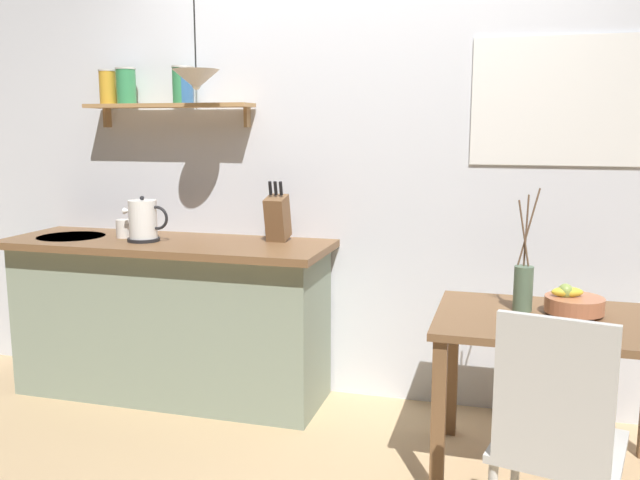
{
  "coord_description": "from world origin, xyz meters",
  "views": [
    {
      "loc": [
        0.82,
        -2.99,
        1.52
      ],
      "look_at": [
        -0.1,
        0.25,
        0.95
      ],
      "focal_mm": 37.82,
      "sensor_mm": 36.0,
      "label": 1
    }
  ],
  "objects_px": {
    "dining_table": "(554,344)",
    "knife_block": "(278,217)",
    "pendant_lamp": "(196,79)",
    "twig_vase": "(523,286)",
    "electric_kettle": "(144,221)",
    "dining_chair_near": "(556,436)",
    "fruit_bowl": "(573,303)",
    "coffee_mug_by_sink": "(124,229)"
  },
  "relations": [
    {
      "from": "pendant_lamp",
      "to": "twig_vase",
      "type": "bearing_deg",
      "value": -7.69
    },
    {
      "from": "dining_table",
      "to": "pendant_lamp",
      "type": "distance_m",
      "value": 2.14
    },
    {
      "from": "dining_chair_near",
      "to": "electric_kettle",
      "type": "xyz_separation_m",
      "value": [
        -2.1,
        1.06,
        0.48
      ]
    },
    {
      "from": "electric_kettle",
      "to": "pendant_lamp",
      "type": "bearing_deg",
      "value": -2.66
    },
    {
      "from": "coffee_mug_by_sink",
      "to": "pendant_lamp",
      "type": "height_order",
      "value": "pendant_lamp"
    },
    {
      "from": "twig_vase",
      "to": "coffee_mug_by_sink",
      "type": "relative_size",
      "value": 4.23
    },
    {
      "from": "fruit_bowl",
      "to": "coffee_mug_by_sink",
      "type": "bearing_deg",
      "value": 172.14
    },
    {
      "from": "electric_kettle",
      "to": "knife_block",
      "type": "relative_size",
      "value": 0.8
    },
    {
      "from": "knife_block",
      "to": "dining_table",
      "type": "bearing_deg",
      "value": -20.13
    },
    {
      "from": "dining_table",
      "to": "dining_chair_near",
      "type": "xyz_separation_m",
      "value": [
        -0.03,
        -0.73,
        -0.08
      ]
    },
    {
      "from": "dining_chair_near",
      "to": "twig_vase",
      "type": "height_order",
      "value": "twig_vase"
    },
    {
      "from": "knife_block",
      "to": "electric_kettle",
      "type": "bearing_deg",
      "value": -164.37
    },
    {
      "from": "fruit_bowl",
      "to": "twig_vase",
      "type": "distance_m",
      "value": 0.22
    },
    {
      "from": "pendant_lamp",
      "to": "knife_block",
      "type": "bearing_deg",
      "value": 30.88
    },
    {
      "from": "dining_chair_near",
      "to": "knife_block",
      "type": "bearing_deg",
      "value": 138.03
    },
    {
      "from": "twig_vase",
      "to": "fruit_bowl",
      "type": "bearing_deg",
      "value": -3.39
    },
    {
      "from": "knife_block",
      "to": "coffee_mug_by_sink",
      "type": "xyz_separation_m",
      "value": [
        -0.88,
        -0.12,
        -0.08
      ]
    },
    {
      "from": "fruit_bowl",
      "to": "electric_kettle",
      "type": "bearing_deg",
      "value": 173.51
    },
    {
      "from": "pendant_lamp",
      "to": "dining_chair_near",
      "type": "bearing_deg",
      "value": -30.71
    },
    {
      "from": "twig_vase",
      "to": "coffee_mug_by_sink",
      "type": "distance_m",
      "value": 2.19
    },
    {
      "from": "dining_table",
      "to": "fruit_bowl",
      "type": "distance_m",
      "value": 0.19
    },
    {
      "from": "fruit_bowl",
      "to": "coffee_mug_by_sink",
      "type": "height_order",
      "value": "coffee_mug_by_sink"
    },
    {
      "from": "knife_block",
      "to": "pendant_lamp",
      "type": "height_order",
      "value": "pendant_lamp"
    },
    {
      "from": "dining_table",
      "to": "coffee_mug_by_sink",
      "type": "distance_m",
      "value": 2.36
    },
    {
      "from": "dining_table",
      "to": "pendant_lamp",
      "type": "height_order",
      "value": "pendant_lamp"
    },
    {
      "from": "dining_chair_near",
      "to": "pendant_lamp",
      "type": "distance_m",
      "value": 2.38
    },
    {
      "from": "electric_kettle",
      "to": "coffee_mug_by_sink",
      "type": "distance_m",
      "value": 0.2
    },
    {
      "from": "dining_chair_near",
      "to": "coffee_mug_by_sink",
      "type": "relative_size",
      "value": 7.47
    },
    {
      "from": "dining_chair_near",
      "to": "electric_kettle",
      "type": "bearing_deg",
      "value": 153.29
    },
    {
      "from": "coffee_mug_by_sink",
      "to": "pendant_lamp",
      "type": "relative_size",
      "value": 0.21
    },
    {
      "from": "dining_table",
      "to": "twig_vase",
      "type": "relative_size",
      "value": 1.84
    },
    {
      "from": "fruit_bowl",
      "to": "electric_kettle",
      "type": "relative_size",
      "value": 0.92
    },
    {
      "from": "electric_kettle",
      "to": "dining_chair_near",
      "type": "bearing_deg",
      "value": -26.71
    },
    {
      "from": "electric_kettle",
      "to": "pendant_lamp",
      "type": "distance_m",
      "value": 0.82
    },
    {
      "from": "dining_table",
      "to": "knife_block",
      "type": "xyz_separation_m",
      "value": [
        -1.42,
        0.52,
        0.42
      ]
    },
    {
      "from": "dining_chair_near",
      "to": "fruit_bowl",
      "type": "distance_m",
      "value": 0.85
    },
    {
      "from": "dining_table",
      "to": "electric_kettle",
      "type": "bearing_deg",
      "value": 171.34
    },
    {
      "from": "dining_chair_near",
      "to": "coffee_mug_by_sink",
      "type": "distance_m",
      "value": 2.57
    },
    {
      "from": "electric_kettle",
      "to": "coffee_mug_by_sink",
      "type": "height_order",
      "value": "electric_kettle"
    },
    {
      "from": "twig_vase",
      "to": "electric_kettle",
      "type": "xyz_separation_m",
      "value": [
        -1.99,
        0.24,
        0.18
      ]
    },
    {
      "from": "dining_chair_near",
      "to": "twig_vase",
      "type": "relative_size",
      "value": 1.76
    },
    {
      "from": "dining_table",
      "to": "electric_kettle",
      "type": "distance_m",
      "value": 2.19
    }
  ]
}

